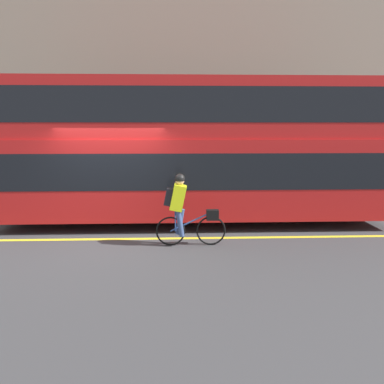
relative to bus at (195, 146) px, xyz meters
The scene contains 7 objects.
ground_plane 3.22m from the bus, 143.46° to the right, with size 80.00×80.00×0.00m, color #38383A.
road_center_line 3.28m from the bus, 141.12° to the right, with size 50.00×0.14×0.01m, color yellow.
sidewalk_curb 4.40m from the bus, 120.75° to the left, with size 60.00×1.94×0.11m.
building_facade 5.27m from the bus, 114.06° to the left, with size 60.00×0.30×7.82m.
bus is the anchor object (origin of this frame).
cyclist_on_bike 2.45m from the bus, 99.20° to the right, with size 1.51×0.32×1.56m.
trash_bin 7.18m from the bus, 152.22° to the left, with size 0.49×0.49×0.96m.
Camera 1 is at (1.56, -8.39, 2.54)m, focal length 35.00 mm.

